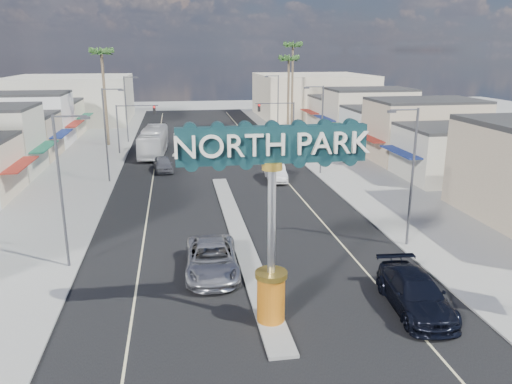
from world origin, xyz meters
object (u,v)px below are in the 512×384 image
object	(u,v)px
traffic_signal_left	(132,119)
streetlight_r_mid	(320,125)
streetlight_r_far	(277,103)
palm_right_far	(293,50)
suv_right	(415,293)
car_parked_right	(276,172)
gateway_sign	(272,203)
city_bus	(154,141)
traffic_signal_right	(280,116)
palm_right_mid	(289,63)
streetlight_r_near	(410,171)
streetlight_l_mid	(107,130)
suv_left	(212,259)
car_parked_left	(163,164)
streetlight_l_near	(63,185)
palm_left_far	(102,57)
streetlight_l_far	(127,106)

from	to	relation	value
traffic_signal_left	streetlight_r_mid	bearing A→B (deg)	-35.50
streetlight_r_far	palm_right_far	bearing A→B (deg)	65.45
suv_right	car_parked_right	distance (m)	26.14
gateway_sign	traffic_signal_left	distance (m)	43.04
streetlight_r_far	city_bus	bearing A→B (deg)	-152.92
traffic_signal_right	palm_right_mid	distance (m)	14.10
traffic_signal_right	streetlight_r_near	size ratio (longest dim) A/B	0.67
streetlight_r_far	car_parked_right	bearing A→B (deg)	-101.70
traffic_signal_left	car_parked_right	size ratio (longest dim) A/B	1.21
palm_right_mid	streetlight_r_near	bearing A→B (deg)	-93.19
palm_right_far	car_parked_right	size ratio (longest dim) A/B	2.84
palm_right_mid	car_parked_right	world-z (taller)	palm_right_mid
streetlight_l_mid	palm_right_mid	world-z (taller)	palm_right_mid
streetlight_l_mid	streetlight_r_far	world-z (taller)	same
suv_right	city_bus	distance (m)	43.44
suv_right	suv_left	bearing A→B (deg)	152.93
suv_right	car_parked_left	size ratio (longest dim) A/B	1.34
streetlight_l_near	streetlight_r_near	size ratio (longest dim) A/B	1.00
palm_left_far	car_parked_left	xyz separation A→B (m)	(7.50, -16.06, -10.72)
streetlight_r_mid	city_bus	distance (m)	21.96
gateway_sign	streetlight_l_far	size ratio (longest dim) A/B	1.02
palm_left_far	palm_right_far	size ratio (longest dim) A/B	0.93
streetlight_r_far	suv_left	bearing A→B (deg)	-106.13
suv_left	streetlight_l_far	bearing A→B (deg)	102.62
streetlight_r_near	streetlight_r_mid	xyz separation A→B (m)	(0.00, 20.00, 0.00)
traffic_signal_right	city_bus	xyz separation A→B (m)	(-15.96, -0.79, -2.67)
palm_left_far	suv_left	size ratio (longest dim) A/B	2.05
streetlight_l_mid	streetlight_l_far	size ratio (longest dim) A/B	1.00
streetlight_r_near	city_bus	xyz separation A→B (m)	(-17.21, 33.20, -3.46)
traffic_signal_left	palm_right_far	world-z (taller)	palm_right_far
traffic_signal_left	streetlight_l_mid	world-z (taller)	streetlight_l_mid
streetlight_l_far	car_parked_left	size ratio (longest dim) A/B	1.98
gateway_sign	city_bus	world-z (taller)	gateway_sign
gateway_sign	streetlight_r_mid	bearing A→B (deg)	69.58
streetlight_r_far	city_bus	world-z (taller)	streetlight_r_far
palm_right_far	suv_right	bearing A→B (deg)	-97.38
palm_right_mid	streetlight_l_near	bearing A→B (deg)	-116.99
gateway_sign	palm_left_far	xyz separation A→B (m)	(-13.00, 48.02, 5.57)
traffic_signal_right	suv_left	world-z (taller)	traffic_signal_right
traffic_signal_left	streetlight_l_near	bearing A→B (deg)	-92.10
car_parked_right	gateway_sign	bearing A→B (deg)	-98.80
traffic_signal_right	palm_left_far	size ratio (longest dim) A/B	0.46
streetlight_l_far	streetlight_l_mid	bearing A→B (deg)	-90.00
streetlight_l_mid	palm_right_mid	size ratio (longest dim) A/B	0.74
car_parked_left	streetlight_l_near	bearing A→B (deg)	-108.24
city_bus	streetlight_r_far	bearing A→B (deg)	30.75
streetlight_r_near	streetlight_l_near	bearing A→B (deg)	180.00
streetlight_l_near	suv_left	world-z (taller)	streetlight_l_near
streetlight_l_far	car_parked_left	xyz separation A→B (m)	(4.93, -18.06, -4.29)
suv_right	car_parked_right	world-z (taller)	suv_right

